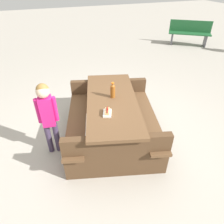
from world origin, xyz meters
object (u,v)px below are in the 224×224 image
(picnic_table, at_px, (112,116))
(child_in_coat, at_px, (47,111))
(hotdog_tray, at_px, (107,112))
(soda_bottle, at_px, (113,91))
(park_bench_near, at_px, (190,32))

(picnic_table, xyz_separation_m, child_in_coat, (-0.03, -0.96, 0.31))
(picnic_table, height_order, hotdog_tray, hotdog_tray)
(hotdog_tray, bearing_deg, soda_bottle, 150.07)
(picnic_table, xyz_separation_m, soda_bottle, (-0.07, 0.04, 0.42))
(child_in_coat, relative_size, park_bench_near, 0.81)
(hotdog_tray, distance_m, child_in_coat, 0.85)
(child_in_coat, bearing_deg, picnic_table, 88.37)
(hotdog_tray, xyz_separation_m, park_bench_near, (-4.26, 4.76, -0.33))
(park_bench_near, bearing_deg, soda_bottle, -49.57)
(soda_bottle, bearing_deg, picnic_table, -28.21)
(hotdog_tray, distance_m, park_bench_near, 6.39)
(hotdog_tray, bearing_deg, picnic_table, 149.69)
(hotdog_tray, bearing_deg, child_in_coat, -114.54)
(child_in_coat, height_order, park_bench_near, child_in_coat)
(soda_bottle, bearing_deg, child_in_coat, -87.33)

